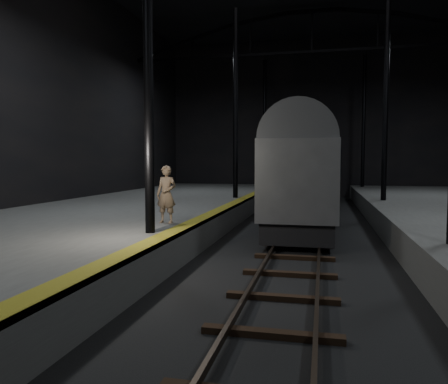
% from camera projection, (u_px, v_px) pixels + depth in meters
% --- Properties ---
extents(ground, '(44.00, 44.00, 0.00)m').
position_uv_depth(ground, '(298.00, 247.00, 15.09)').
color(ground, black).
rests_on(ground, ground).
extents(platform_left, '(9.00, 43.80, 1.00)m').
position_uv_depth(platform_left, '(100.00, 225.00, 16.70)').
color(platform_left, '#4F4F4D').
rests_on(platform_left, ground).
extents(tactile_strip, '(0.50, 43.80, 0.01)m').
position_uv_depth(tactile_strip, '(207.00, 215.00, 15.73)').
color(tactile_strip, olive).
rests_on(tactile_strip, platform_left).
extents(track, '(2.40, 43.00, 0.24)m').
position_uv_depth(track, '(298.00, 245.00, 15.08)').
color(track, '#3F3328').
rests_on(track, ground).
extents(train, '(2.73, 18.19, 4.86)m').
position_uv_depth(train, '(307.00, 166.00, 22.42)').
color(train, '#9A9DA1').
rests_on(train, ground).
extents(woman, '(0.72, 0.52, 1.82)m').
position_uv_depth(woman, '(166.00, 194.00, 13.78)').
color(woman, '#94765A').
rests_on(woman, platform_left).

